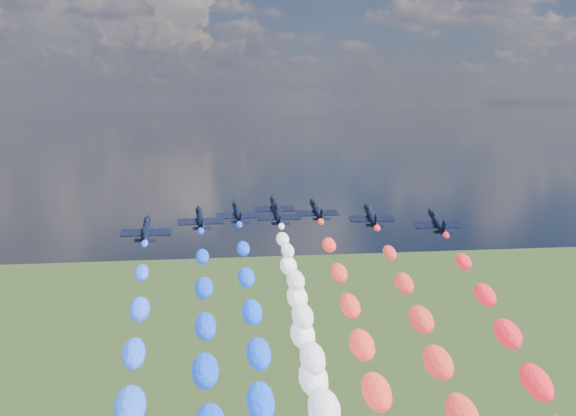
{
  "coord_description": "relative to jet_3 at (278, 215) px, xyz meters",
  "views": [
    {
      "loc": [
        -19.08,
        -129.97,
        119.67
      ],
      "look_at": [
        0.0,
        4.0,
        99.14
      ],
      "focal_mm": 43.05,
      "sensor_mm": 36.0,
      "label": 1
    }
  ],
  "objects": [
    {
      "name": "jet_7",
      "position": [
        29.0,
        -13.28,
        0.0
      ],
      "size": [
        9.54,
        12.65,
        6.1
      ],
      "primitive_type": null,
      "rotation": [
        0.3,
        0.0,
        -0.05
      ],
      "color": "black"
    },
    {
      "name": "jet_3",
      "position": [
        0.0,
        0.0,
        0.0
      ],
      "size": [
        9.35,
        12.51,
        6.1
      ],
      "primitive_type": null,
      "rotation": [
        0.3,
        0.0,
        -0.04
      ],
      "color": "black"
    },
    {
      "name": "jet_0",
      "position": [
        -25.78,
        -13.47,
        0.0
      ],
      "size": [
        9.14,
        12.36,
        6.1
      ],
      "primitive_type": null,
      "rotation": [
        0.3,
        0.0,
        -0.02
      ],
      "color": "black"
    },
    {
      "name": "jet_6",
      "position": [
        18.28,
        -4.49,
        0.0
      ],
      "size": [
        9.46,
        12.59,
        6.1
      ],
      "primitive_type": null,
      "rotation": [
        0.3,
        0.0,
        -0.04
      ],
      "color": "black"
    },
    {
      "name": "jet_5",
      "position": [
        8.77,
        4.22,
        0.0
      ],
      "size": [
        9.61,
        12.7,
        6.1
      ],
      "primitive_type": null,
      "rotation": [
        0.3,
        0.0,
        0.06
      ],
      "color": "black"
    },
    {
      "name": "jet_2",
      "position": [
        -8.12,
        3.18,
        0.0
      ],
      "size": [
        9.69,
        12.75,
        6.1
      ],
      "primitive_type": null,
      "rotation": [
        0.3,
        0.0,
        0.06
      ],
      "color": "black"
    },
    {
      "name": "jet_1",
      "position": [
        -15.91,
        -3.01,
        0.0
      ],
      "size": [
        9.7,
        12.76,
        6.1
      ],
      "primitive_type": null,
      "rotation": [
        0.3,
        0.0,
        0.07
      ],
      "color": "black"
    },
    {
      "name": "jet_4",
      "position": [
        0.57,
        10.94,
        0.0
      ],
      "size": [
        9.24,
        12.43,
        6.1
      ],
      "primitive_type": null,
      "rotation": [
        0.3,
        0.0,
        -0.03
      ],
      "color": "black"
    }
  ]
}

